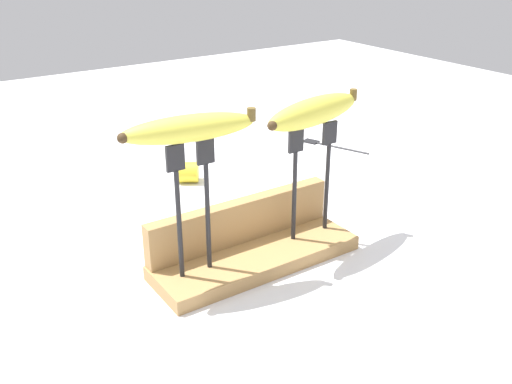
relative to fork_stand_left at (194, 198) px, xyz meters
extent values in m
plane|color=silver|center=(0.11, 0.00, -0.14)|extent=(3.00, 3.00, 0.00)
cube|color=#A87F4C|center=(0.11, 0.00, -0.13)|extent=(0.33, 0.11, 0.02)
cube|color=#A87F4C|center=(0.11, 0.05, -0.08)|extent=(0.32, 0.02, 0.07)
cylinder|color=black|center=(-0.02, 0.00, -0.04)|extent=(0.01, 0.01, 0.16)
cube|color=black|center=(-0.02, 0.00, 0.06)|extent=(0.03, 0.01, 0.04)
cylinder|color=black|center=(0.02, 0.00, -0.04)|extent=(0.01, 0.01, 0.16)
cube|color=black|center=(0.02, 0.00, 0.06)|extent=(0.03, 0.01, 0.04)
cylinder|color=black|center=(0.18, 0.00, -0.04)|extent=(0.01, 0.01, 0.15)
cube|color=black|center=(0.18, 0.00, 0.05)|extent=(0.03, 0.01, 0.04)
cylinder|color=black|center=(0.24, 0.00, -0.04)|extent=(0.01, 0.01, 0.15)
cube|color=black|center=(0.24, 0.00, 0.05)|extent=(0.03, 0.01, 0.04)
ellipsoid|color=#DBD147|center=(0.00, 0.00, 0.10)|extent=(0.19, 0.07, 0.04)
cylinder|color=brown|center=(0.09, -0.01, 0.11)|extent=(0.01, 0.01, 0.02)
sphere|color=#3F2D19|center=(-0.09, 0.01, 0.10)|extent=(0.01, 0.01, 0.01)
ellipsoid|color=#DBD147|center=(0.21, 0.00, 0.09)|extent=(0.20, 0.08, 0.04)
cylinder|color=brown|center=(0.30, 0.02, 0.10)|extent=(0.01, 0.01, 0.02)
sphere|color=#3F2D19|center=(0.12, -0.02, 0.09)|extent=(0.01, 0.01, 0.01)
cylinder|color=black|center=(0.57, 0.33, -0.14)|extent=(0.06, 0.13, 0.01)
cube|color=black|center=(0.54, 0.41, -0.14)|extent=(0.04, 0.04, 0.01)
cylinder|color=yellow|center=(0.17, 0.35, -0.12)|extent=(0.06, 0.06, 0.04)
cylinder|color=beige|center=(0.16, 0.36, -0.12)|extent=(0.02, 0.03, 0.04)
camera|label=1|loc=(-0.33, -0.65, 0.33)|focal=40.82mm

